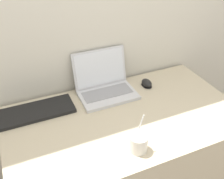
{
  "coord_description": "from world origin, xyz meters",
  "views": [
    {
      "loc": [
        -0.52,
        -0.63,
        1.63
      ],
      "look_at": [
        -0.01,
        0.51,
        0.79
      ],
      "focal_mm": 42.0,
      "sensor_mm": 36.0,
      "label": 1
    }
  ],
  "objects_px": {
    "drink_cup": "(139,143)",
    "computer_mouse": "(147,83)",
    "laptop": "(105,84)",
    "external_keyboard": "(37,111)"
  },
  "relations": [
    {
      "from": "drink_cup",
      "to": "computer_mouse",
      "type": "xyz_separation_m",
      "value": [
        0.32,
        0.47,
        -0.03
      ]
    },
    {
      "from": "computer_mouse",
      "to": "drink_cup",
      "type": "bearing_deg",
      "value": -123.99
    },
    {
      "from": "laptop",
      "to": "computer_mouse",
      "type": "bearing_deg",
      "value": -7.82
    },
    {
      "from": "drink_cup",
      "to": "laptop",
      "type": "bearing_deg",
      "value": 85.48
    },
    {
      "from": "laptop",
      "to": "drink_cup",
      "type": "distance_m",
      "value": 0.51
    },
    {
      "from": "computer_mouse",
      "to": "external_keyboard",
      "type": "height_order",
      "value": "computer_mouse"
    },
    {
      "from": "laptop",
      "to": "external_keyboard",
      "type": "xyz_separation_m",
      "value": [
        -0.43,
        -0.03,
        -0.05
      ]
    },
    {
      "from": "external_keyboard",
      "to": "computer_mouse",
      "type": "bearing_deg",
      "value": -0.3
    },
    {
      "from": "external_keyboard",
      "to": "laptop",
      "type": "bearing_deg",
      "value": 4.58
    },
    {
      "from": "computer_mouse",
      "to": "laptop",
      "type": "bearing_deg",
      "value": 172.18
    }
  ]
}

